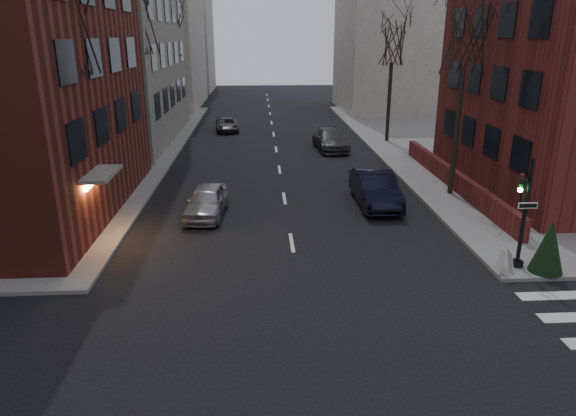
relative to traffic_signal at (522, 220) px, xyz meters
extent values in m
cube|color=maroon|center=(1.36, 10.01, -1.26)|extent=(0.35, 16.00, 1.00)
cube|color=beige|center=(-22.94, 46.01, 7.09)|extent=(14.00, 16.00, 18.00)
cube|color=beige|center=(7.06, 41.01, 6.09)|extent=(14.00, 14.00, 16.00)
cube|color=beige|center=(-20.94, 63.01, 5.09)|extent=(10.00, 12.00, 14.00)
cylinder|color=black|center=(0.06, 0.01, 0.24)|extent=(0.14, 0.14, 4.00)
cylinder|color=black|center=(0.06, 0.01, -1.66)|extent=(0.44, 0.44, 0.20)
imported|color=black|center=(-0.19, 0.01, 1.09)|extent=(0.16, 0.20, 1.00)
sphere|color=#19FF4C|center=(-0.26, -0.04, 1.14)|extent=(0.18, 0.18, 0.18)
cube|color=white|center=(0.06, -0.11, 0.59)|extent=(0.70, 0.03, 0.22)
cylinder|color=#2D231C|center=(-16.74, 5.01, 1.57)|extent=(0.28, 0.28, 6.65)
cylinder|color=#2D231C|center=(-16.74, 17.01, 1.74)|extent=(0.28, 0.28, 7.00)
cylinder|color=#2D231C|center=(-16.74, 31.01, 1.39)|extent=(0.28, 0.28, 6.30)
cylinder|color=#2D231C|center=(0.86, 9.01, 1.39)|extent=(0.28, 0.28, 6.30)
cylinder|color=#2D231C|center=(0.86, 23.01, 1.22)|extent=(0.28, 0.28, 5.95)
cylinder|color=black|center=(-16.14, 13.01, 1.24)|extent=(0.12, 0.12, 6.00)
sphere|color=#FFA54C|center=(-16.14, 13.01, 4.34)|extent=(0.36, 0.36, 0.36)
cylinder|color=black|center=(-16.14, 33.01, 1.24)|extent=(0.12, 0.12, 6.00)
sphere|color=#FFA54C|center=(-16.14, 33.01, 4.34)|extent=(0.36, 0.36, 0.36)
imported|color=black|center=(-3.47, 7.72, -1.06)|extent=(1.80, 5.14, 1.69)
imported|color=#9B9BA0|center=(-11.72, 6.55, -1.19)|extent=(2.06, 4.32, 1.43)
imported|color=#3E3E43|center=(-3.93, 20.72, -1.17)|extent=(2.45, 5.25, 1.48)
imported|color=#3A3A3E|center=(-11.98, 28.74, -1.34)|extent=(2.25, 4.24, 1.14)
cube|color=silver|center=(-0.64, -0.49, -1.32)|extent=(0.47, 0.59, 0.87)
cone|color=black|center=(0.84, -0.49, -0.79)|extent=(1.25, 1.25, 1.94)
camera|label=1|loc=(-9.22, -16.45, 6.24)|focal=32.00mm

